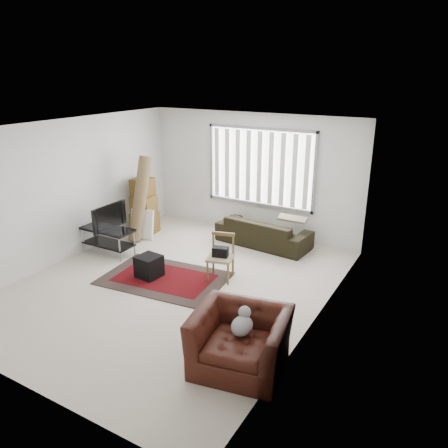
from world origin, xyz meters
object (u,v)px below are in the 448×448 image
(tv_stand, at_px, (108,235))
(side_chair, at_px, (221,255))
(armchair, at_px, (241,337))
(sofa, at_px, (264,228))
(moving_boxes, at_px, (144,208))

(tv_stand, height_order, side_chair, side_chair)
(armchair, bearing_deg, sofa, 100.61)
(moving_boxes, xyz_separation_m, side_chair, (2.70, -1.16, -0.13))
(moving_boxes, distance_m, side_chair, 2.94)
(moving_boxes, relative_size, sofa, 0.63)
(tv_stand, distance_m, side_chair, 2.54)
(side_chair, xyz_separation_m, armchair, (1.46, -2.01, -0.02))
(moving_boxes, height_order, armchair, moving_boxes)
(tv_stand, distance_m, armchair, 4.40)
(sofa, bearing_deg, tv_stand, 43.63)
(tv_stand, distance_m, moving_boxes, 1.36)
(sofa, bearing_deg, armchair, 116.06)
(tv_stand, bearing_deg, sofa, 38.66)
(moving_boxes, relative_size, armchair, 0.95)
(side_chair, bearing_deg, armchair, -69.41)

